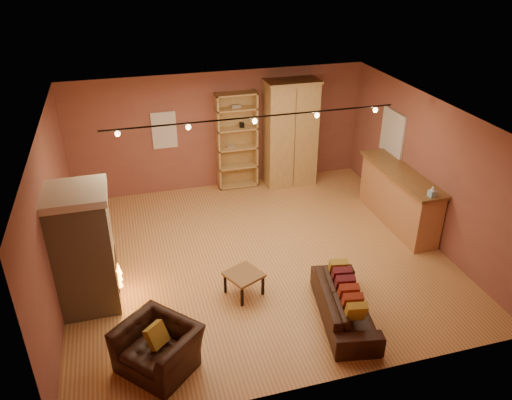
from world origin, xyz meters
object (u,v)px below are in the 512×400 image
object	(u,v)px
coffee_table	(244,276)
bookcase	(236,140)
fireplace	(84,250)
armchair	(157,341)
armoire	(290,133)
bar_counter	(399,197)
loveseat	(345,299)

from	to	relation	value
coffee_table	bookcase	bearing A→B (deg)	77.80
fireplace	coffee_table	bearing A→B (deg)	-10.34
coffee_table	armchair	bearing A→B (deg)	-141.31
fireplace	armoire	size ratio (longest dim) A/B	0.82
bookcase	coffee_table	bearing A→B (deg)	-102.20
bookcase	armchair	size ratio (longest dim) A/B	1.90
bookcase	bar_counter	bearing A→B (deg)	-43.81
armoire	fireplace	bearing A→B (deg)	-143.07
bookcase	bar_counter	xyz separation A→B (m)	(2.84, -2.73, -0.58)
coffee_table	armoire	bearing A→B (deg)	61.15
loveseat	armoire	bearing A→B (deg)	1.22
armoire	coffee_table	bearing A→B (deg)	-118.85
bookcase	bar_counter	world-z (taller)	bookcase
armoire	bar_counter	bearing A→B (deg)	-58.32
armoire	bar_counter	world-z (taller)	armoire
armoire	loveseat	world-z (taller)	armoire
bookcase	coffee_table	distance (m)	4.36
bookcase	armchair	xyz separation A→B (m)	(-2.48, -5.44, -0.73)
loveseat	bookcase	bearing A→B (deg)	15.59
fireplace	coffee_table	distance (m)	2.63
armoire	bar_counter	size ratio (longest dim) A/B	1.03
fireplace	loveseat	xyz separation A→B (m)	(3.89, -1.50, -0.67)
fireplace	bar_counter	size ratio (longest dim) A/B	0.85
loveseat	coffee_table	bearing A→B (deg)	63.40
armchair	armoire	bearing A→B (deg)	102.09
armchair	coffee_table	xyz separation A→B (m)	(1.58, 1.26, -0.10)
bar_counter	loveseat	bearing A→B (deg)	-133.32
fireplace	armoire	world-z (taller)	armoire
loveseat	coffee_table	distance (m)	1.74
bar_counter	loveseat	distance (m)	3.44
bar_counter	loveseat	world-z (taller)	bar_counter
bar_counter	armchair	size ratio (longest dim) A/B	2.03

